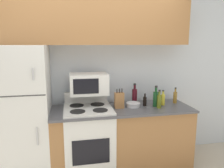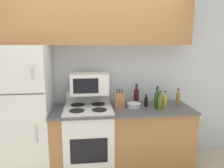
{
  "view_description": "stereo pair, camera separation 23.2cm",
  "coord_description": "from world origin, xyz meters",
  "px_view_note": "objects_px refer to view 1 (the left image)",
  "views": [
    {
      "loc": [
        -0.35,
        -2.55,
        1.79
      ],
      "look_at": [
        0.21,
        0.29,
        1.24
      ],
      "focal_mm": 35.0,
      "sensor_mm": 36.0,
      "label": 1
    },
    {
      "loc": [
        -0.12,
        -2.58,
        1.79
      ],
      "look_at": [
        0.21,
        0.29,
        1.24
      ],
      "focal_mm": 35.0,
      "sensor_mm": 36.0,
      "label": 2
    }
  ],
  "objects_px": {
    "refrigerator": "(22,114)",
    "bottle_soy_sauce": "(145,101)",
    "bottle_wine_green": "(156,98)",
    "bottle_olive_oil": "(159,101)",
    "bottle_wine_red": "(135,95)",
    "bottle_vinegar": "(175,97)",
    "stove": "(89,139)",
    "knife_block": "(119,100)",
    "microwave": "(89,84)",
    "bottle_cooking_spray": "(163,99)",
    "bowl": "(133,104)"
  },
  "relations": [
    {
      "from": "microwave",
      "to": "bottle_cooking_spray",
      "type": "height_order",
      "value": "microwave"
    },
    {
      "from": "bottle_olive_oil",
      "to": "bottle_wine_red",
      "type": "xyz_separation_m",
      "value": [
        -0.26,
        0.32,
        0.02
      ]
    },
    {
      "from": "microwave",
      "to": "bottle_olive_oil",
      "type": "height_order",
      "value": "microwave"
    },
    {
      "from": "stove",
      "to": "knife_block",
      "type": "distance_m",
      "value": 0.68
    },
    {
      "from": "bottle_vinegar",
      "to": "bottle_wine_red",
      "type": "relative_size",
      "value": 0.8
    },
    {
      "from": "knife_block",
      "to": "bottle_vinegar",
      "type": "relative_size",
      "value": 1.16
    },
    {
      "from": "refrigerator",
      "to": "bottle_olive_oil",
      "type": "bearing_deg",
      "value": -4.6
    },
    {
      "from": "knife_block",
      "to": "bottle_soy_sauce",
      "type": "xyz_separation_m",
      "value": [
        0.39,
        0.04,
        -0.04
      ]
    },
    {
      "from": "stove",
      "to": "bottle_wine_red",
      "type": "height_order",
      "value": "bottle_wine_red"
    },
    {
      "from": "bottle_vinegar",
      "to": "bottle_wine_green",
      "type": "xyz_separation_m",
      "value": [
        -0.36,
        -0.11,
        0.02
      ]
    },
    {
      "from": "microwave",
      "to": "bottle_cooking_spray",
      "type": "xyz_separation_m",
      "value": [
        1.07,
        -0.1,
        -0.25
      ]
    },
    {
      "from": "stove",
      "to": "bottle_wine_green",
      "type": "xyz_separation_m",
      "value": [
        0.96,
        -0.02,
        0.53
      ]
    },
    {
      "from": "refrigerator",
      "to": "bottle_vinegar",
      "type": "bearing_deg",
      "value": 1.32
    },
    {
      "from": "microwave",
      "to": "bottle_olive_oil",
      "type": "distance_m",
      "value": 1.01
    },
    {
      "from": "bottle_wine_green",
      "to": "bottle_wine_red",
      "type": "bearing_deg",
      "value": 135.88
    },
    {
      "from": "bottle_vinegar",
      "to": "bottle_wine_green",
      "type": "distance_m",
      "value": 0.37
    },
    {
      "from": "bowl",
      "to": "bottle_soy_sauce",
      "type": "xyz_separation_m",
      "value": [
        0.18,
        0.02,
        0.04
      ]
    },
    {
      "from": "stove",
      "to": "bowl",
      "type": "height_order",
      "value": "stove"
    },
    {
      "from": "stove",
      "to": "bottle_vinegar",
      "type": "height_order",
      "value": "bottle_vinegar"
    },
    {
      "from": "bottle_soy_sauce",
      "to": "microwave",
      "type": "bearing_deg",
      "value": 173.86
    },
    {
      "from": "refrigerator",
      "to": "bottle_soy_sauce",
      "type": "bearing_deg",
      "value": 0.28
    },
    {
      "from": "bottle_soy_sauce",
      "to": "bottle_wine_green",
      "type": "height_order",
      "value": "bottle_wine_green"
    },
    {
      "from": "refrigerator",
      "to": "bottle_cooking_spray",
      "type": "height_order",
      "value": "refrigerator"
    },
    {
      "from": "bottle_wine_green",
      "to": "bottle_vinegar",
      "type": "bearing_deg",
      "value": 17.06
    },
    {
      "from": "stove",
      "to": "bottle_wine_green",
      "type": "distance_m",
      "value": 1.1
    },
    {
      "from": "refrigerator",
      "to": "bottle_soy_sauce",
      "type": "height_order",
      "value": "refrigerator"
    },
    {
      "from": "microwave",
      "to": "bottle_soy_sauce",
      "type": "distance_m",
      "value": 0.84
    },
    {
      "from": "bowl",
      "to": "bottle_vinegar",
      "type": "bearing_deg",
      "value": 5.52
    },
    {
      "from": "knife_block",
      "to": "bottle_wine_red",
      "type": "xyz_separation_m",
      "value": [
        0.29,
        0.21,
        0.01
      ]
    },
    {
      "from": "knife_block",
      "to": "bottle_wine_red",
      "type": "relative_size",
      "value": 0.93
    },
    {
      "from": "bottle_vinegar",
      "to": "bowl",
      "type": "bearing_deg",
      "value": -174.48
    },
    {
      "from": "knife_block",
      "to": "microwave",
      "type": "bearing_deg",
      "value": 162.7
    },
    {
      "from": "refrigerator",
      "to": "microwave",
      "type": "relative_size",
      "value": 3.38
    },
    {
      "from": "stove",
      "to": "bottle_wine_green",
      "type": "relative_size",
      "value": 3.6
    },
    {
      "from": "microwave",
      "to": "bottle_vinegar",
      "type": "relative_size",
      "value": 2.17
    },
    {
      "from": "stove",
      "to": "knife_block",
      "type": "xyz_separation_m",
      "value": [
        0.44,
        0.01,
        0.53
      ]
    },
    {
      "from": "bottle_wine_red",
      "to": "refrigerator",
      "type": "bearing_deg",
      "value": -173.64
    },
    {
      "from": "refrigerator",
      "to": "bottle_wine_red",
      "type": "xyz_separation_m",
      "value": [
        1.58,
        0.18,
        0.13
      ]
    },
    {
      "from": "bottle_olive_oil",
      "to": "bottle_wine_red",
      "type": "height_order",
      "value": "bottle_wine_red"
    },
    {
      "from": "microwave",
      "to": "bottle_vinegar",
      "type": "height_order",
      "value": "microwave"
    },
    {
      "from": "bottle_cooking_spray",
      "to": "bottle_wine_red",
      "type": "bearing_deg",
      "value": 154.02
    },
    {
      "from": "refrigerator",
      "to": "bottle_olive_oil",
      "type": "height_order",
      "value": "refrigerator"
    },
    {
      "from": "bowl",
      "to": "bottle_vinegar",
      "type": "height_order",
      "value": "bottle_vinegar"
    },
    {
      "from": "stove",
      "to": "bottle_wine_red",
      "type": "distance_m",
      "value": 0.92
    },
    {
      "from": "bottle_vinegar",
      "to": "bottle_soy_sauce",
      "type": "height_order",
      "value": "bottle_vinegar"
    },
    {
      "from": "stove",
      "to": "bottle_soy_sauce",
      "type": "height_order",
      "value": "stove"
    },
    {
      "from": "bottle_olive_oil",
      "to": "bottle_vinegar",
      "type": "distance_m",
      "value": 0.39
    },
    {
      "from": "bottle_wine_red",
      "to": "bottle_olive_oil",
      "type": "bearing_deg",
      "value": -51.68
    },
    {
      "from": "stove",
      "to": "bowl",
      "type": "distance_m",
      "value": 0.79
    },
    {
      "from": "refrigerator",
      "to": "bottle_vinegar",
      "type": "distance_m",
      "value": 2.18
    }
  ]
}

